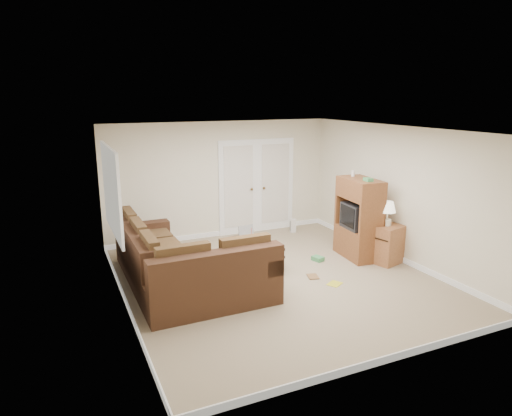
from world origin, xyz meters
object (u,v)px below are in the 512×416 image
tv_armoire (359,218)px  side_cabinet (385,240)px  coffee_table (255,253)px  sectional_sofa (178,268)px

tv_armoire → side_cabinet: 0.63m
tv_armoire → side_cabinet: bearing=-50.5°
coffee_table → tv_armoire: (2.00, -0.37, 0.52)m
coffee_table → tv_armoire: tv_armoire is taller
coffee_table → side_cabinet: side_cabinet is taller
sectional_sofa → side_cabinet: 3.84m
coffee_table → side_cabinet: size_ratio=1.01×
coffee_table → side_cabinet: bearing=-27.3°
sectional_sofa → coffee_table: sectional_sofa is taller
sectional_sofa → coffee_table: size_ratio=2.58×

